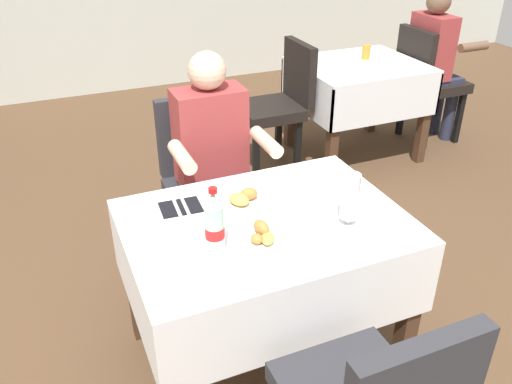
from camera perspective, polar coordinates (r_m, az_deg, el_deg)
The scene contains 13 objects.
main_dining_table at distance 2.30m, azimuth 0.98°, elevation -6.70°, with size 1.14×0.83×0.76m.
chair_far_diner_seat at distance 2.95m, azimuth -5.39°, elevation 1.52°, with size 0.44×0.50×0.97m.
seated_diner_far at distance 2.79m, azimuth -4.42°, elevation 3.47°, with size 0.50×0.46×1.26m.
plate_near_camera at distance 2.07m, azimuth 0.93°, elevation -4.75°, with size 0.23×0.23×0.07m.
plate_far_diner at distance 2.31m, azimuth -1.53°, elevation -0.64°, with size 0.23×0.23×0.07m.
beer_glass_left at distance 2.14m, azimuth 9.94°, elevation -0.77°, with size 0.07×0.07×0.23m.
cola_bottle_primary at distance 1.95m, azimuth -4.44°, elevation -3.50°, with size 0.07×0.07×0.27m.
napkin_cutlery_set at distance 2.30m, azimuth -8.00°, elevation -1.58°, with size 0.18×0.19×0.01m.
background_dining_table at distance 4.38m, azimuth 10.72°, elevation 10.89°, with size 0.94×0.82×0.76m.
background_chair_left at distance 4.06m, azimuth 2.52°, elevation 9.69°, with size 0.50×0.44×0.97m.
background_chair_right at distance 4.78m, azimuth 17.69°, elevation 11.43°, with size 0.50×0.44×0.97m.
background_patron at distance 4.76m, azimuth 18.45°, elevation 13.25°, with size 0.46×0.50×1.26m.
background_table_tumbler at distance 4.43m, azimuth 11.60°, elevation 14.34°, with size 0.06×0.06×0.11m, color #C68928.
Camera 1 is at (-0.67, -1.50, 1.94)m, focal length 37.72 mm.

